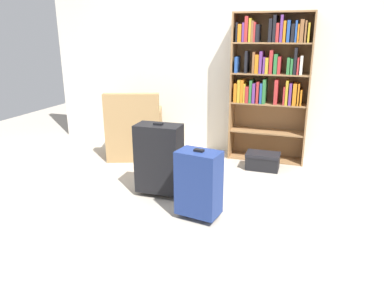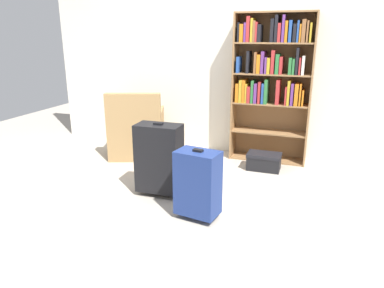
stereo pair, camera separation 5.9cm
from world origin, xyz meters
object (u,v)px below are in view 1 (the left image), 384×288
at_px(suitcase_black, 159,158).
at_px(mug, 170,158).
at_px(storage_box, 263,161).
at_px(bookshelf, 270,76).
at_px(suitcase_navy_blue, 199,183).
at_px(armchair, 135,133).

bearing_deg(suitcase_black, mug, 105.52).
bearing_deg(storage_box, bookshelf, 92.78).
bearing_deg(suitcase_black, suitcase_navy_blue, -33.46).
xyz_separation_m(armchair, suitcase_black, (0.82, -1.06, 0.08)).
bearing_deg(mug, suitcase_navy_blue, -58.80).
height_order(bookshelf, armchair, bookshelf).
relative_size(armchair, suitcase_navy_blue, 1.37).
height_order(storage_box, suitcase_black, suitcase_black).
distance_m(mug, storage_box, 1.20).
bearing_deg(suitcase_navy_blue, armchair, 133.66).
bearing_deg(bookshelf, mug, -156.36).
height_order(armchair, suitcase_black, armchair).
bearing_deg(armchair, suitcase_black, -52.44).
distance_m(suitcase_navy_blue, suitcase_black, 0.64).
bearing_deg(storage_box, mug, -174.97).
height_order(mug, storage_box, storage_box).
xyz_separation_m(armchair, storage_box, (1.74, 0.02, -0.21)).
relative_size(bookshelf, storage_box, 4.59).
relative_size(armchair, mug, 7.50).
bearing_deg(armchair, bookshelf, 13.89).
xyz_separation_m(mug, suitcase_navy_blue, (0.80, -1.33, 0.30)).
distance_m(mug, suitcase_black, 1.07).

